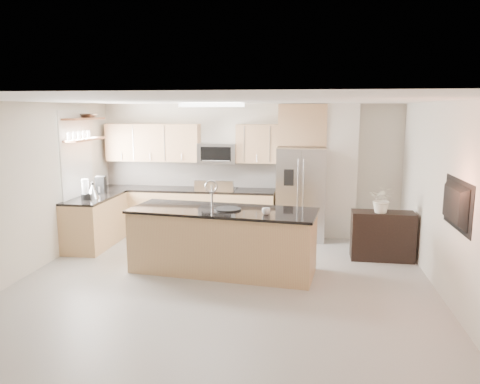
% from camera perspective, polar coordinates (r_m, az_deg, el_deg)
% --- Properties ---
extents(floor, '(6.50, 6.50, 0.00)m').
position_cam_1_polar(floor, '(6.67, -2.53, -11.87)').
color(floor, '#999892').
rests_on(floor, ground).
extents(ceiling, '(6.00, 6.50, 0.02)m').
position_cam_1_polar(ceiling, '(6.19, -2.72, 11.07)').
color(ceiling, white).
rests_on(ceiling, wall_back).
extents(wall_back, '(6.00, 0.02, 2.60)m').
position_cam_1_polar(wall_back, '(9.48, 1.07, 2.83)').
color(wall_back, beige).
rests_on(wall_back, floor).
extents(wall_front, '(6.00, 0.02, 2.60)m').
position_cam_1_polar(wall_front, '(3.28, -13.55, -11.43)').
color(wall_front, beige).
rests_on(wall_front, floor).
extents(wall_left, '(0.02, 6.50, 2.60)m').
position_cam_1_polar(wall_left, '(7.47, -25.87, -0.13)').
color(wall_left, beige).
rests_on(wall_left, floor).
extents(wall_right, '(0.02, 6.50, 2.60)m').
position_cam_1_polar(wall_right, '(6.46, 24.54, -1.47)').
color(wall_right, beige).
rests_on(wall_right, floor).
extents(back_counter, '(3.55, 0.66, 1.44)m').
position_cam_1_polar(back_counter, '(9.54, -6.51, -2.23)').
color(back_counter, tan).
rests_on(back_counter, floor).
extents(left_counter, '(0.66, 1.50, 0.92)m').
position_cam_1_polar(left_counter, '(9.04, -17.21, -3.38)').
color(left_counter, tan).
rests_on(left_counter, floor).
extents(range, '(0.76, 0.64, 1.14)m').
position_cam_1_polar(range, '(9.39, -2.83, -2.37)').
color(range, black).
rests_on(range, floor).
extents(upper_cabinets, '(3.50, 0.33, 0.75)m').
position_cam_1_polar(upper_cabinets, '(9.51, -6.89, 5.97)').
color(upper_cabinets, tan).
rests_on(upper_cabinets, wall_back).
extents(microwave, '(0.76, 0.40, 0.40)m').
position_cam_1_polar(microwave, '(9.33, -2.75, 4.75)').
color(microwave, '#AAAAAC').
rests_on(microwave, upper_cabinets).
extents(refrigerator, '(0.92, 0.78, 1.78)m').
position_cam_1_polar(refrigerator, '(9.09, 7.41, -0.17)').
color(refrigerator, '#AAAAAC').
rests_on(refrigerator, floor).
extents(partition_column, '(0.60, 0.30, 2.60)m').
position_cam_1_polar(partition_column, '(9.28, 12.19, 2.45)').
color(partition_column, silver).
rests_on(partition_column, floor).
extents(window, '(0.04, 1.15, 1.65)m').
position_cam_1_polar(window, '(8.99, -19.35, 4.12)').
color(window, white).
rests_on(window, wall_left).
extents(shelf_lower, '(0.30, 1.20, 0.04)m').
position_cam_1_polar(shelf_lower, '(8.99, -18.44, 6.10)').
color(shelf_lower, brown).
rests_on(shelf_lower, wall_left).
extents(shelf_upper, '(0.30, 1.20, 0.04)m').
position_cam_1_polar(shelf_upper, '(8.98, -18.57, 8.45)').
color(shelf_upper, brown).
rests_on(shelf_upper, wall_left).
extents(ceiling_fixture, '(1.00, 0.50, 0.06)m').
position_cam_1_polar(ceiling_fixture, '(7.84, -3.38, 10.55)').
color(ceiling_fixture, white).
rests_on(ceiling_fixture, ceiling).
extents(island, '(2.95, 1.35, 1.41)m').
position_cam_1_polar(island, '(7.27, -2.09, -5.89)').
color(island, tan).
rests_on(island, floor).
extents(credenza, '(1.02, 0.44, 0.81)m').
position_cam_1_polar(credenza, '(8.19, 16.95, -5.12)').
color(credenza, black).
rests_on(credenza, floor).
extents(cup, '(0.15, 0.15, 0.10)m').
position_cam_1_polar(cup, '(6.79, 3.20, -2.35)').
color(cup, silver).
rests_on(cup, island).
extents(platter, '(0.45, 0.45, 0.02)m').
position_cam_1_polar(platter, '(7.10, -1.51, -2.09)').
color(platter, black).
rests_on(platter, island).
extents(blender, '(0.16, 0.16, 0.37)m').
position_cam_1_polar(blender, '(8.64, -18.33, 0.14)').
color(blender, black).
rests_on(blender, left_counter).
extents(kettle, '(0.23, 0.23, 0.29)m').
position_cam_1_polar(kettle, '(8.78, -17.52, 0.12)').
color(kettle, '#AAAAAC').
rests_on(kettle, left_counter).
extents(coffee_maker, '(0.20, 0.24, 0.32)m').
position_cam_1_polar(coffee_maker, '(9.24, -16.61, 0.81)').
color(coffee_maker, black).
rests_on(coffee_maker, left_counter).
extents(bowl, '(0.46, 0.46, 0.10)m').
position_cam_1_polar(bowl, '(9.17, -18.01, 8.92)').
color(bowl, '#AAAAAC').
rests_on(bowl, shelf_upper).
extents(flower_vase, '(0.74, 0.68, 0.68)m').
position_cam_1_polar(flower_vase, '(7.96, 17.02, -0.07)').
color(flower_vase, silver).
rests_on(flower_vase, credenza).
extents(television, '(0.14, 1.08, 0.62)m').
position_cam_1_polar(television, '(6.23, 24.29, -1.37)').
color(television, black).
rests_on(television, wall_right).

